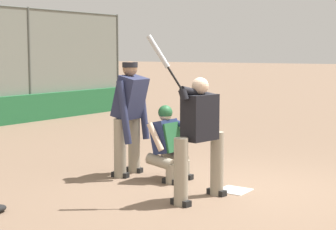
# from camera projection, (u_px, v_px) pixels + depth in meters

# --- Properties ---
(ground_plane) EXTENTS (160.00, 160.00, 0.00)m
(ground_plane) POSITION_uv_depth(u_px,v_px,m) (234.00, 191.00, 8.04)
(ground_plane) COLOR #7A604C
(home_plate_marker) EXTENTS (0.43, 0.43, 0.01)m
(home_plate_marker) POSITION_uv_depth(u_px,v_px,m) (234.00, 190.00, 8.04)
(home_plate_marker) COLOR white
(home_plate_marker) RESTS_ON ground_plane
(batter_at_plate) EXTENTS (0.96, 0.75, 2.20)m
(batter_at_plate) POSITION_uv_depth(u_px,v_px,m) (199.00, 134.00, 7.43)
(batter_at_plate) COLOR gray
(batter_at_plate) RESTS_ON ground_plane
(catcher_behind_plate) EXTENTS (0.61, 0.71, 1.16)m
(catcher_behind_plate) POSITION_uv_depth(u_px,v_px,m) (169.00, 142.00, 8.65)
(catcher_behind_plate) COLOR gray
(catcher_behind_plate) RESTS_ON ground_plane
(umpire_home) EXTENTS (0.74, 0.50, 1.83)m
(umpire_home) POSITION_uv_depth(u_px,v_px,m) (130.00, 114.00, 8.95)
(umpire_home) COLOR gray
(umpire_home) RESTS_ON ground_plane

